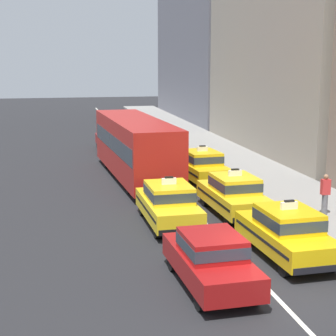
% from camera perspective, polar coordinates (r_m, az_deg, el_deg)
% --- Properties ---
extents(ground_plane, '(160.00, 160.00, 0.00)m').
position_cam_1_polar(ground_plane, '(15.74, 11.32, -13.15)').
color(ground_plane, '#232326').
extents(lane_stripe_left_right, '(0.14, 80.00, 0.01)m').
position_cam_1_polar(lane_stripe_left_right, '(34.25, -1.87, 0.36)').
color(lane_stripe_left_right, silver).
rests_on(lane_stripe_left_right, ground).
extents(sidewalk_curb, '(4.00, 90.00, 0.15)m').
position_cam_1_polar(sidewalk_curb, '(31.03, 10.01, -0.81)').
color(sidewalk_curb, gray).
rests_on(sidewalk_curb, ground).
extents(sedan_left_nearest, '(1.92, 4.36, 1.58)m').
position_cam_1_polar(sedan_left_nearest, '(16.10, 4.37, -9.13)').
color(sedan_left_nearest, black).
rests_on(sedan_left_nearest, ground).
extents(taxi_left_second, '(1.88, 4.58, 1.96)m').
position_cam_1_polar(taxi_left_second, '(21.75, 0.04, -3.61)').
color(taxi_left_second, black).
rests_on(taxi_left_second, ground).
extents(bus_left_third, '(3.16, 11.33, 3.22)m').
position_cam_1_polar(bus_left_third, '(30.07, -3.37, 2.34)').
color(bus_left_third, black).
rests_on(bus_left_third, ground).
extents(sedan_left_fourth, '(1.81, 4.32, 1.58)m').
position_cam_1_polar(sedan_left_fourth, '(39.62, -5.85, 3.02)').
color(sedan_left_fourth, black).
rests_on(sedan_left_fourth, ground).
extents(taxi_right_nearest, '(1.99, 4.63, 1.96)m').
position_cam_1_polar(taxi_right_nearest, '(18.69, 11.95, -6.34)').
color(taxi_right_nearest, black).
rests_on(taxi_right_nearest, ground).
extents(taxi_right_second, '(1.97, 4.62, 1.96)m').
position_cam_1_polar(taxi_right_second, '(23.40, 6.69, -2.62)').
color(taxi_right_second, black).
rests_on(taxi_right_second, ground).
extents(taxi_right_third, '(2.13, 4.67, 1.96)m').
position_cam_1_polar(taxi_right_third, '(29.32, 3.42, 0.25)').
color(taxi_right_third, black).
rests_on(taxi_right_third, ground).
extents(sedan_right_fourth, '(1.79, 4.31, 1.58)m').
position_cam_1_polar(sedan_right_fourth, '(35.10, 0.27, 2.03)').
color(sedan_right_fourth, black).
rests_on(sedan_right_fourth, ground).
extents(taxi_right_fifth, '(2.07, 4.65, 1.96)m').
position_cam_1_polar(taxi_right_fifth, '(40.72, -1.12, 3.34)').
color(taxi_right_fifth, black).
rests_on(taxi_right_fifth, ground).
extents(pedestrian_mid_block, '(0.36, 0.24, 1.67)m').
position_cam_1_polar(pedestrian_mid_block, '(23.56, 15.67, -2.57)').
color(pedestrian_mid_block, slate).
rests_on(pedestrian_mid_block, sidewalk_curb).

